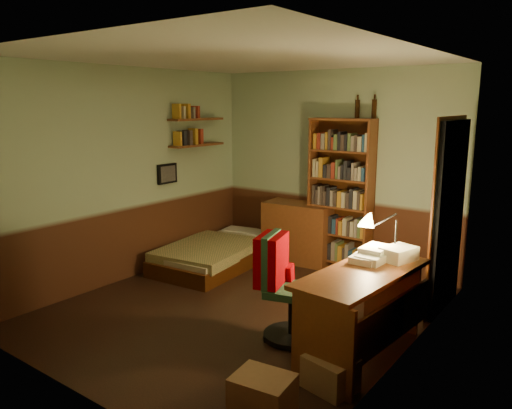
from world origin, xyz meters
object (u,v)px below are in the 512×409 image
Objects in this scene: desk_lamp at (396,222)px; dresser at (298,232)px; bed at (217,246)px; mini_stereo at (328,199)px; desk at (361,313)px; cardboard_box_a at (263,397)px; office_chair at (292,284)px; cardboard_box_b at (330,373)px; bookshelf at (340,195)px.

dresser is at bearing 158.15° from desk_lamp.
mini_stereo is (1.18, 0.92, 0.64)m from bed.
bed is 1.26× the size of desk.
office_chair is at bearing 113.09° from cardboard_box_a.
cardboard_box_a is 0.63m from cardboard_box_b.
desk reaches higher than cardboard_box_b.
mini_stereo is at bearing 130.47° from desk.
bed is 2.87m from desk_lamp.
dresser is at bearing -174.01° from bookshelf.
bed is 1.78m from bookshelf.
cardboard_box_b is (0.05, -0.64, -0.25)m from desk.
office_chair is 2.94× the size of cardboard_box_b.
bed is 1.14m from dresser.
desk_lamp is 2.04m from cardboard_box_a.
dresser is 2.54× the size of cardboard_box_b.
cardboard_box_a is (2.46, -2.37, -0.11)m from bed.
cardboard_box_a is at bearing -82.94° from office_chair.
desk_lamp reaches higher than office_chair.
cardboard_box_a is at bearing -67.79° from dresser.
mini_stereo is 0.21m from bookshelf.
cardboard_box_a is at bearing -109.99° from cardboard_box_b.
desk is at bearing -28.13° from bed.
dresser is 0.64m from mini_stereo.
bookshelf is 5.41× the size of cardboard_box_b.
bed is 1.63m from mini_stereo.
bookshelf reaches higher than office_chair.
desk_lamp is at bearing 89.80° from cardboard_box_b.
mini_stereo is at bearing 149.29° from desk_lamp.
office_chair is 1.28m from cardboard_box_a.
desk_lamp is at bearing 28.04° from office_chair.
desk is at bearing 82.50° from cardboard_box_a.
desk_lamp is 1.83× the size of cardboard_box_b.
mini_stereo is 2.12m from desk_lamp.
bed is 4.40× the size of cardboard_box_a.
bookshelf reaches higher than mini_stereo.
mini_stereo is (0.38, 0.12, 0.49)m from dresser.
mini_stereo reaches higher than bed.
desk_lamp is at bearing -41.44° from dresser.
cardboard_box_b is at bearing 70.01° from cardboard_box_a.
mini_stereo is 0.43× the size of desk_lamp.
desk is at bearing -60.47° from bookshelf.
office_chair is at bearing -65.37° from dresser.
office_chair reaches higher than mini_stereo.
cardboard_box_b is (1.50, -2.70, -0.77)m from mini_stereo.
bed is 0.91× the size of bookshelf.
dresser reaches higher than cardboard_box_b.
desk reaches higher than cardboard_box_a.
desk_lamp is 1.64× the size of cardboard_box_a.
cardboard_box_b is at bearing -59.35° from dresser.
bed is 6.19× the size of mini_stereo.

